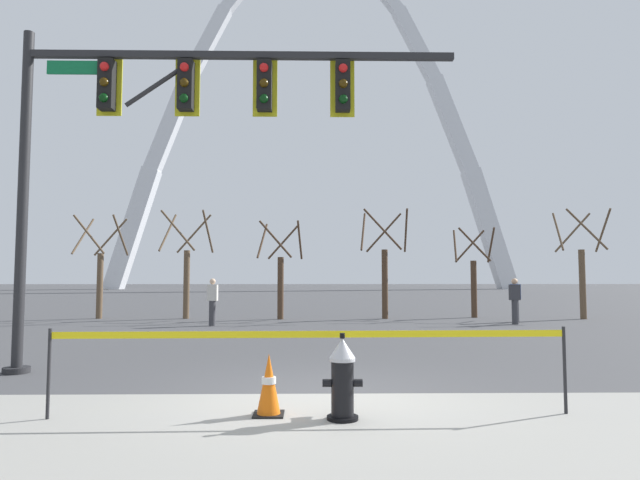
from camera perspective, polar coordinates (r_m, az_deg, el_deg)
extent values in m
plane|color=#474749|center=(7.70, 0.16, -16.22)|extent=(240.00, 240.00, 0.00)
cylinder|color=black|center=(6.50, 2.40, -18.30)|extent=(0.36, 0.36, 0.05)
cylinder|color=black|center=(6.42, 2.39, -15.40)|extent=(0.26, 0.26, 0.62)
cylinder|color=#B7B7BC|center=(6.37, 2.38, -12.49)|extent=(0.30, 0.30, 0.04)
cone|color=#B7B7BC|center=(6.35, 2.38, -11.33)|extent=(0.30, 0.30, 0.22)
cylinder|color=black|center=(6.33, 2.37, -10.07)|extent=(0.06, 0.06, 0.06)
cylinder|color=black|center=(6.40, 0.72, -14.88)|extent=(0.10, 0.09, 0.09)
cylinder|color=black|center=(6.42, 4.05, -14.83)|extent=(0.10, 0.09, 0.09)
cylinder|color=black|center=(6.63, 2.29, -15.32)|extent=(0.13, 0.14, 0.13)
cylinder|color=black|center=(6.70, 2.25, -15.19)|extent=(0.15, 0.03, 0.15)
cylinder|color=#232326|center=(7.14, -26.74, -12.52)|extent=(0.04, 0.04, 1.04)
cylinder|color=#232326|center=(7.27, 24.45, -12.42)|extent=(0.04, 0.04, 1.04)
cube|color=yellow|center=(6.47, -0.87, -9.93)|extent=(6.08, 0.15, 0.08)
cube|color=black|center=(6.72, -5.45, -17.89)|extent=(0.36, 0.36, 0.03)
cone|color=orange|center=(6.64, -5.43, -14.83)|extent=(0.28, 0.28, 0.70)
cylinder|color=white|center=(6.63, -5.43, -14.54)|extent=(0.17, 0.17, 0.08)
cylinder|color=#232326|center=(10.77, -28.89, 3.82)|extent=(0.18, 0.18, 6.00)
cylinder|color=#232326|center=(10.80, -29.42, -11.89)|extent=(0.44, 0.44, 0.10)
cube|color=#232326|center=(10.30, -8.21, 18.73)|extent=(7.60, 0.12, 0.12)
cylinder|color=#232326|center=(10.39, -16.89, 15.40)|extent=(1.11, 0.08, 0.81)
cube|color=black|center=(10.66, -21.61, 15.01)|extent=(0.26, 0.24, 0.90)
cube|color=gold|center=(10.79, -21.34, 14.78)|extent=(0.44, 0.03, 1.04)
sphere|color=red|center=(10.64, -21.82, 16.66)|extent=(0.16, 0.16, 0.16)
sphere|color=#392706|center=(10.55, -21.87, 15.23)|extent=(0.16, 0.16, 0.16)
sphere|color=black|center=(10.46, -21.91, 13.78)|extent=(0.16, 0.16, 0.16)
cube|color=black|center=(10.27, -14.00, 15.59)|extent=(0.26, 0.24, 0.90)
cube|color=gold|center=(10.40, -13.82, 15.34)|extent=(0.44, 0.03, 1.04)
sphere|color=red|center=(10.25, -14.14, 17.30)|extent=(0.16, 0.16, 0.16)
sphere|color=#392706|center=(10.15, -14.17, 15.83)|extent=(0.16, 0.16, 0.16)
sphere|color=black|center=(10.06, -14.20, 14.33)|extent=(0.16, 0.16, 0.16)
cube|color=black|center=(10.06, -5.89, 15.92)|extent=(0.26, 0.24, 0.90)
cube|color=gold|center=(10.19, -5.82, 15.65)|extent=(0.44, 0.03, 1.04)
sphere|color=red|center=(10.04, -5.94, 17.67)|extent=(0.16, 0.16, 0.16)
sphere|color=#392706|center=(9.94, -5.96, 16.17)|extent=(0.16, 0.16, 0.16)
sphere|color=black|center=(9.84, -5.97, 14.64)|extent=(0.16, 0.16, 0.16)
cube|color=black|center=(10.04, 2.42, 15.94)|extent=(0.26, 0.24, 0.90)
cube|color=gold|center=(10.17, 2.37, 15.67)|extent=(0.44, 0.03, 1.04)
sphere|color=red|center=(10.02, 2.46, 17.70)|extent=(0.16, 0.16, 0.16)
sphere|color=#392706|center=(9.92, 2.46, 16.19)|extent=(0.16, 0.16, 0.16)
sphere|color=black|center=(9.82, 2.47, 14.66)|extent=(0.16, 0.16, 0.16)
cube|color=#0F6638|center=(10.96, -24.66, 16.23)|extent=(0.90, 0.04, 0.24)
cube|color=silver|center=(78.41, -19.19, 1.09)|extent=(7.17, 2.31, 17.20)
cube|color=silver|center=(79.65, -15.50, 11.77)|extent=(6.90, 2.06, 13.97)
cube|color=silver|center=(82.46, -11.82, 19.64)|extent=(6.60, 1.82, 10.77)
cube|color=silver|center=(82.51, 10.14, 19.60)|extent=(6.60, 1.82, 10.77)
cube|color=silver|center=(79.72, 13.79, 11.72)|extent=(6.90, 2.06, 13.97)
cube|color=silver|center=(78.50, 17.45, 1.05)|extent=(7.17, 2.31, 17.20)
cylinder|color=brown|center=(23.19, -22.25, -4.50)|extent=(0.24, 0.24, 2.59)
cylinder|color=brown|center=(23.69, -23.76, 0.40)|extent=(0.35, 1.39, 1.55)
cylinder|color=brown|center=(22.90, -20.32, 0.45)|extent=(0.22, 1.41, 1.55)
cylinder|color=brown|center=(23.97, -21.25, 0.28)|extent=(1.41, 0.22, 1.55)
cylinder|color=brown|center=(22.58, -23.25, 0.58)|extent=(1.39, 0.38, 1.55)
cylinder|color=brown|center=(22.08, -13.93, -4.57)|extent=(0.24, 0.24, 2.70)
cylinder|color=brown|center=(22.50, -15.79, 0.79)|extent=(0.37, 1.45, 1.61)
cylinder|color=brown|center=(21.89, -11.75, 0.85)|extent=(0.23, 1.46, 1.61)
cylinder|color=brown|center=(22.94, -13.17, 0.65)|extent=(1.46, 0.23, 1.61)
cylinder|color=brown|center=(21.39, -14.80, 1.01)|extent=(1.45, 0.40, 1.61)
cylinder|color=#473323|center=(21.18, -4.19, -5.09)|extent=(0.24, 0.24, 2.42)
cylinder|color=#473323|center=(21.43, -6.12, -0.06)|extent=(0.34, 1.31, 1.45)
cylinder|color=#473323|center=(21.13, -2.15, -0.03)|extent=(0.21, 1.32, 1.45)
cylinder|color=#473323|center=(21.97, -3.86, -0.17)|extent=(1.32, 0.21, 1.45)
cylinder|color=#473323|center=(20.51, -4.74, 0.10)|extent=(1.30, 0.36, 1.45)
cylinder|color=#473323|center=(21.53, 6.87, -4.64)|extent=(0.24, 0.24, 2.73)
cylinder|color=#473323|center=(21.68, 4.58, 0.93)|extent=(0.37, 1.47, 1.63)
cylinder|color=#473323|center=(21.66, 9.07, 0.97)|extent=(0.23, 1.48, 1.63)
cylinder|color=#473323|center=(22.46, 6.74, 0.77)|extent=(1.48, 0.23, 1.63)
cylinder|color=#473323|center=(20.77, 6.63, 1.15)|extent=(1.46, 0.40, 1.63)
cylinder|color=#473323|center=(22.89, 15.95, -5.00)|extent=(0.24, 0.24, 2.31)
cylinder|color=#473323|center=(22.87, 14.08, -0.57)|extent=(0.33, 1.25, 1.39)
cylinder|color=#473323|center=(23.07, 17.62, -0.53)|extent=(0.20, 1.26, 1.39)
cylinder|color=#473323|center=(23.63, 15.54, -0.65)|extent=(1.26, 0.20, 1.39)
cylinder|color=#473323|center=(22.21, 16.01, -0.44)|extent=(1.25, 0.35, 1.39)
cylinder|color=brown|center=(23.58, 25.99, -4.22)|extent=(0.24, 0.24, 2.72)
cylinder|color=brown|center=(23.43, 23.85, 0.86)|extent=(0.37, 1.46, 1.63)
cylinder|color=brown|center=(23.96, 27.73, 0.88)|extent=(0.23, 1.48, 1.63)
cylinder|color=brown|center=(24.43, 25.13, 0.71)|extent=(1.48, 0.23, 1.63)
cylinder|color=brown|center=(22.83, 26.36, 1.05)|extent=(1.46, 0.40, 1.63)
cylinder|color=#38383D|center=(20.06, 19.92, -7.19)|extent=(0.22, 0.22, 0.84)
cube|color=#333338|center=(20.03, 19.87, -5.22)|extent=(0.36, 0.24, 0.54)
sphere|color=tan|center=(20.03, 19.85, -4.13)|extent=(0.20, 0.20, 0.20)
cylinder|color=#38383D|center=(21.09, 19.98, -7.02)|extent=(0.22, 0.22, 0.84)
cube|color=#2D4C99|center=(21.06, 19.94, -5.14)|extent=(0.39, 0.30, 0.54)
sphere|color=beige|center=(21.06, 19.91, -4.11)|extent=(0.20, 0.20, 0.20)
cylinder|color=#38383D|center=(18.71, -11.32, -7.60)|extent=(0.22, 0.22, 0.84)
cube|color=beige|center=(18.68, -11.29, -5.48)|extent=(0.36, 0.23, 0.54)
sphere|color=beige|center=(18.67, -11.27, -4.32)|extent=(0.20, 0.20, 0.20)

